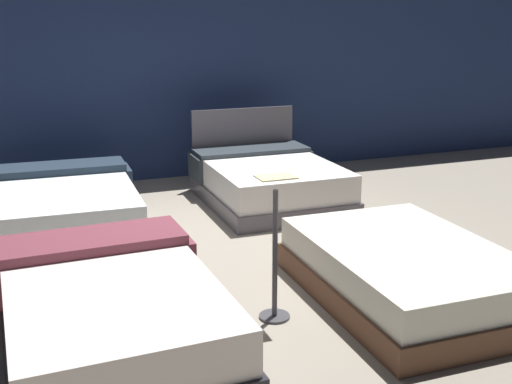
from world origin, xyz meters
TOP-DOWN VIEW (x-y plane):
  - ground_plane at (0.00, 0.00)m, footprint 18.00×18.00m
  - showroom_back_wall at (0.00, 3.14)m, footprint 18.00×0.06m
  - bed_0 at (-1.24, -1.51)m, footprint 1.53×2.16m
  - bed_1 at (1.14, -1.57)m, footprint 1.48×2.13m
  - bed_2 at (-1.25, 1.43)m, footprint 1.60×2.16m
  - bed_3 at (1.16, 1.44)m, footprint 1.59×2.04m
  - price_sign at (0.00, -1.50)m, footprint 0.28×0.24m

SIDE VIEW (x-z plane):
  - ground_plane at x=0.00m, z-range -0.02..0.00m
  - bed_1 at x=1.14m, z-range 0.00..0.46m
  - bed_2 at x=-1.25m, z-range -0.03..0.50m
  - bed_0 at x=-1.24m, z-range -0.03..0.57m
  - bed_3 at x=1.16m, z-range -0.25..0.80m
  - price_sign at x=0.00m, z-range -0.12..1.01m
  - showroom_back_wall at x=0.00m, z-range 0.00..3.50m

